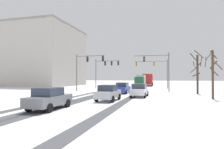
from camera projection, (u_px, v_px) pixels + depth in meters
wheel_track_left_lane at (67, 98)px, 21.80m from camera, size 0.90×33.63×0.01m
wheel_track_right_lane at (80, 99)px, 21.38m from camera, size 0.99×33.63×0.01m
wheel_track_center at (88, 99)px, 21.15m from camera, size 0.92×33.63×0.01m
wheel_track_oncoming at (126, 100)px, 20.04m from camera, size 0.97×33.63×0.01m
sidewalk_kerb_right at (190, 104)px, 17.00m from camera, size 4.00×33.63×0.12m
traffic_signal_far_right at (155, 67)px, 43.99m from camera, size 7.47×0.40×6.50m
traffic_signal_near_right at (159, 65)px, 32.08m from camera, size 5.85×0.52×6.50m
traffic_signal_near_left at (86, 65)px, 33.32m from camera, size 5.28×0.52×6.50m
traffic_signal_far_left at (105, 67)px, 43.02m from camera, size 5.55×0.47×6.50m
car_blue_lead at (123, 88)px, 28.92m from camera, size 1.89×4.13×1.62m
car_white_second at (139, 90)px, 23.51m from camera, size 1.95×4.16×1.62m
car_silver_third at (108, 93)px, 19.58m from camera, size 1.93×4.15×1.62m
car_grey_fourth at (49, 98)px, 14.27m from camera, size 1.84×4.10×1.62m
bus_oncoming at (148, 79)px, 56.55m from camera, size 2.90×11.07×3.38m
box_truck_delivery at (141, 81)px, 48.76m from camera, size 2.35×7.42×3.02m
bare_tree_sidewalk_mid at (213, 72)px, 21.03m from camera, size 1.79×1.79×5.40m
bare_tree_sidewalk_far at (197, 72)px, 27.86m from camera, size 1.77×2.00×6.30m
office_building_far_left_block at (32, 57)px, 58.08m from camera, size 27.20×20.84×17.14m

